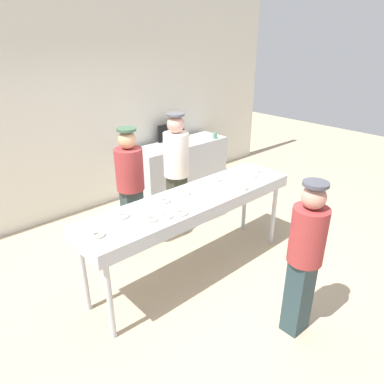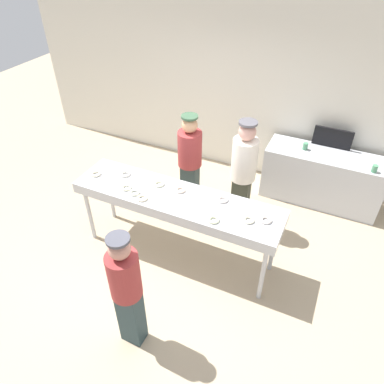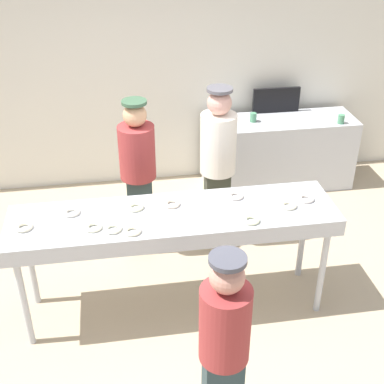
# 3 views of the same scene
# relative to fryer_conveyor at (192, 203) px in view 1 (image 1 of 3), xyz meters

# --- Properties ---
(ground_plane) EXTENTS (16.00, 16.00, 0.00)m
(ground_plane) POSITION_rel_fryer_conveyor_xyz_m (0.00, 0.00, -0.91)
(ground_plane) COLOR tan
(back_wall) EXTENTS (8.00, 0.12, 3.36)m
(back_wall) POSITION_rel_fryer_conveyor_xyz_m (0.00, 2.45, 0.77)
(back_wall) COLOR silver
(back_wall) RESTS_ON ground
(fryer_conveyor) EXTENTS (2.66, 0.66, 0.99)m
(fryer_conveyor) POSITION_rel_fryer_conveyor_xyz_m (0.00, 0.00, 0.00)
(fryer_conveyor) COLOR #B7BABF
(fryer_conveyor) RESTS_ON ground
(sugar_donut_0) EXTENTS (0.19, 0.19, 0.03)m
(sugar_donut_0) POSITION_rel_fryer_conveyor_xyz_m (0.00, 0.12, 0.09)
(sugar_donut_0) COLOR #FCE2C4
(sugar_donut_0) RESTS_ON fryer_conveyor
(sugar_donut_1) EXTENTS (0.16, 0.16, 0.03)m
(sugar_donut_1) POSITION_rel_fryer_conveyor_xyz_m (-0.64, -0.12, 0.09)
(sugar_donut_1) COLOR #EEEAC6
(sugar_donut_1) RESTS_ON fryer_conveyor
(sugar_donut_2) EXTENTS (0.19, 0.19, 0.03)m
(sugar_donut_2) POSITION_rel_fryer_conveyor_xyz_m (-1.16, -0.04, 0.09)
(sugar_donut_2) COLOR #EFE6C5
(sugar_donut_2) RESTS_ON fryer_conveyor
(sugar_donut_3) EXTENTS (0.19, 0.19, 0.03)m
(sugar_donut_3) POSITION_rel_fryer_conveyor_xyz_m (1.12, 0.02, 0.09)
(sugar_donut_3) COLOR silver
(sugar_donut_3) RESTS_ON fryer_conveyor
(sugar_donut_4) EXTENTS (0.19, 0.19, 0.03)m
(sugar_donut_4) POSITION_rel_fryer_conveyor_xyz_m (0.94, -0.05, 0.09)
(sugar_donut_4) COLOR #FCF3CF
(sugar_donut_4) RESTS_ON fryer_conveyor
(sugar_donut_5) EXTENTS (0.18, 0.18, 0.03)m
(sugar_donut_5) POSITION_rel_fryer_conveyor_xyz_m (0.58, -0.22, 0.09)
(sugar_donut_5) COLOR #EEF2C2
(sugar_donut_5) RESTS_ON fryer_conveyor
(sugar_donut_6) EXTENTS (0.18, 0.18, 0.03)m
(sugar_donut_6) POSITION_rel_fryer_conveyor_xyz_m (-0.81, 0.12, 0.09)
(sugar_donut_6) COLOR white
(sugar_donut_6) RESTS_ON fryer_conveyor
(sugar_donut_7) EXTENTS (0.17, 0.17, 0.03)m
(sugar_donut_7) POSITION_rel_fryer_conveyor_xyz_m (-0.34, -0.22, 0.09)
(sugar_donut_7) COLOR #FAEFC9
(sugar_donut_7) RESTS_ON fryer_conveyor
(sugar_donut_8) EXTENTS (0.14, 0.14, 0.03)m
(sugar_donut_8) POSITION_rel_fryer_conveyor_xyz_m (-0.30, 0.12, 0.09)
(sugar_donut_8) COLOR #F5F3C7
(sugar_donut_8) RESTS_ON fryer_conveyor
(sugar_donut_9) EXTENTS (0.18, 0.18, 0.03)m
(sugar_donut_9) POSITION_rel_fryer_conveyor_xyz_m (-0.49, -0.17, 0.09)
(sugar_donut_9) COLOR white
(sugar_donut_9) RESTS_ON fryer_conveyor
(sugar_donut_10) EXTENTS (0.15, 0.15, 0.03)m
(sugar_donut_10) POSITION_rel_fryer_conveyor_xyz_m (0.55, 0.16, 0.09)
(sugar_donut_10) COLOR white
(sugar_donut_10) RESTS_ON fryer_conveyor
(worker_baker) EXTENTS (0.35, 0.35, 1.68)m
(worker_baker) POSITION_rel_fryer_conveyor_xyz_m (0.55, 0.93, 0.05)
(worker_baker) COLOR #35382C
(worker_baker) RESTS_ON ground
(worker_assistant) EXTENTS (0.34, 0.34, 1.63)m
(worker_assistant) POSITION_rel_fryer_conveyor_xyz_m (-0.23, 0.88, 0.02)
(worker_assistant) COLOR #2D3C3C
(worker_assistant) RESTS_ON ground
(customer_waiting) EXTENTS (0.31, 0.31, 1.54)m
(customer_waiting) POSITION_rel_fryer_conveyor_xyz_m (0.13, -1.33, -0.06)
(customer_waiting) COLOR #273B40
(customer_waiting) RESTS_ON ground
(prep_counter) EXTENTS (1.78, 0.60, 0.86)m
(prep_counter) POSITION_rel_fryer_conveyor_xyz_m (1.54, 2.00, -0.48)
(prep_counter) COLOR #B7BABF
(prep_counter) RESTS_ON ground
(paper_cup_0) EXTENTS (0.08, 0.08, 0.11)m
(paper_cup_0) POSITION_rel_fryer_conveyor_xyz_m (1.19, 2.00, 0.01)
(paper_cup_0) COLOR #4C8C66
(paper_cup_0) RESTS_ON prep_counter
(paper_cup_1) EXTENTS (0.08, 0.08, 0.11)m
(paper_cup_1) POSITION_rel_fryer_conveyor_xyz_m (2.18, 1.79, 0.01)
(paper_cup_1) COLOR #4C8C66
(paper_cup_1) RESTS_ON prep_counter
(menu_display) EXTENTS (0.57, 0.04, 0.30)m
(menu_display) POSITION_rel_fryer_conveyor_xyz_m (1.54, 2.25, 0.10)
(menu_display) COLOR black
(menu_display) RESTS_ON prep_counter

